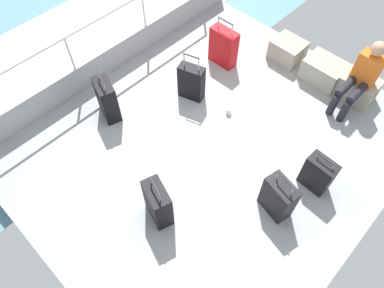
% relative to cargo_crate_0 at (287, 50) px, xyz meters
% --- Properties ---
extents(ground_plane, '(4.40, 5.20, 0.06)m').
position_rel_cargo_crate_0_xyz_m(ground_plane, '(0.30, -2.12, -0.20)').
color(ground_plane, '#939699').
extents(gunwale_port, '(0.06, 5.20, 0.45)m').
position_rel_cargo_crate_0_xyz_m(gunwale_port, '(-1.87, -2.12, 0.05)').
color(gunwale_port, '#939699').
rests_on(gunwale_port, ground_plane).
extents(railing_port, '(0.04, 4.20, 1.02)m').
position_rel_cargo_crate_0_xyz_m(railing_port, '(-1.87, -2.12, 0.61)').
color(railing_port, silver).
rests_on(railing_port, ground_plane).
extents(sea_wake, '(12.00, 12.00, 0.01)m').
position_rel_cargo_crate_0_xyz_m(sea_wake, '(-3.30, -2.12, -0.51)').
color(sea_wake, '#598C9E').
rests_on(sea_wake, ground_plane).
extents(cargo_crate_0, '(0.54, 0.44, 0.35)m').
position_rel_cargo_crate_0_xyz_m(cargo_crate_0, '(0.00, 0.00, 0.00)').
color(cargo_crate_0, '#9E9989').
rests_on(cargo_crate_0, ground_plane).
extents(cargo_crate_1, '(0.64, 0.45, 0.37)m').
position_rel_cargo_crate_0_xyz_m(cargo_crate_1, '(0.70, -0.02, 0.01)').
color(cargo_crate_1, '#9E9989').
rests_on(cargo_crate_1, ground_plane).
extents(cargo_crate_2, '(0.57, 0.41, 0.37)m').
position_rel_cargo_crate_0_xyz_m(cargo_crate_2, '(1.26, 0.03, 0.01)').
color(cargo_crate_2, '#9E9989').
rests_on(cargo_crate_2, ground_plane).
extents(passenger_seated, '(0.34, 0.66, 1.07)m').
position_rel_cargo_crate_0_xyz_m(passenger_seated, '(1.26, -0.15, 0.39)').
color(passenger_seated, orange).
rests_on(passenger_seated, ground_plane).
extents(suitcase_0, '(0.37, 0.22, 0.62)m').
position_rel_cargo_crate_0_xyz_m(suitcase_0, '(1.66, -1.72, 0.09)').
color(suitcase_0, black).
rests_on(suitcase_0, ground_plane).
extents(suitcase_1, '(0.46, 0.22, 0.81)m').
position_rel_cargo_crate_0_xyz_m(suitcase_1, '(-0.71, -0.81, 0.14)').
color(suitcase_1, red).
rests_on(suitcase_1, ground_plane).
extents(suitcase_2, '(0.46, 0.34, 0.78)m').
position_rel_cargo_crate_0_xyz_m(suitcase_2, '(-1.16, -2.81, 0.14)').
color(suitcase_2, black).
rests_on(suitcase_2, ground_plane).
extents(suitcase_3, '(0.42, 0.29, 0.81)m').
position_rel_cargo_crate_0_xyz_m(suitcase_3, '(-0.55, -1.71, 0.12)').
color(suitcase_3, black).
rests_on(suitcase_3, ground_plane).
extents(suitcase_4, '(0.45, 0.33, 0.75)m').
position_rel_cargo_crate_0_xyz_m(suitcase_4, '(0.54, -3.40, 0.13)').
color(suitcase_4, black).
rests_on(suitcase_4, ground_plane).
extents(suitcase_5, '(0.43, 0.30, 0.73)m').
position_rel_cargo_crate_0_xyz_m(suitcase_5, '(1.50, -2.35, 0.12)').
color(suitcase_5, black).
rests_on(suitcase_5, ground_plane).
extents(paper_cup, '(0.08, 0.08, 0.10)m').
position_rel_cargo_crate_0_xyz_m(paper_cup, '(0.09, -1.58, -0.12)').
color(paper_cup, white).
rests_on(paper_cup, ground_plane).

